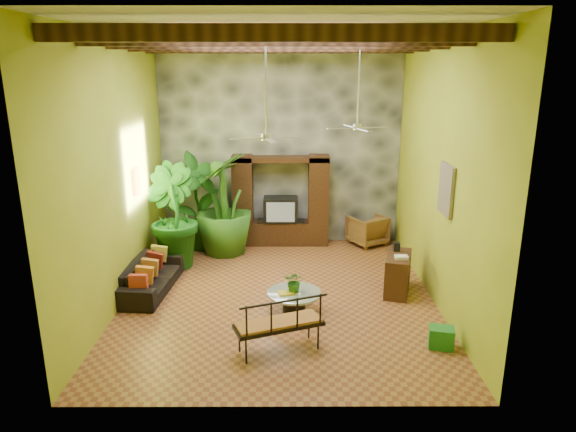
{
  "coord_description": "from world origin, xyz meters",
  "views": [
    {
      "loc": [
        0.15,
        -9.38,
        4.36
      ],
      "look_at": [
        0.18,
        0.2,
        1.59
      ],
      "focal_mm": 32.0,
      "sensor_mm": 36.0,
      "label": 1
    }
  ],
  "objects_px": {
    "side_console": "(398,274)",
    "tall_plant_a": "(197,202)",
    "coffee_table": "(294,299)",
    "green_bin": "(441,337)",
    "sofa": "(150,276)",
    "ceiling_fan_front": "(266,125)",
    "wicker_armchair": "(367,230)",
    "tall_plant_b": "(171,216)",
    "entertainment_center": "(281,207)",
    "iron_bench": "(279,322)",
    "tall_plant_c": "(224,204)",
    "ceiling_fan_back": "(358,117)"
  },
  "relations": [
    {
      "from": "iron_bench",
      "to": "green_bin",
      "type": "bearing_deg",
      "value": -17.11
    },
    {
      "from": "wicker_armchair",
      "to": "green_bin",
      "type": "distance_m",
      "value": 5.1
    },
    {
      "from": "ceiling_fan_back",
      "to": "entertainment_center",
      "type": "bearing_deg",
      "value": 129.57
    },
    {
      "from": "entertainment_center",
      "to": "tall_plant_a",
      "type": "distance_m",
      "value": 2.1
    },
    {
      "from": "wicker_armchair",
      "to": "tall_plant_a",
      "type": "relative_size",
      "value": 0.35
    },
    {
      "from": "sofa",
      "to": "iron_bench",
      "type": "relative_size",
      "value": 1.4
    },
    {
      "from": "ceiling_fan_back",
      "to": "tall_plant_b",
      "type": "height_order",
      "value": "ceiling_fan_back"
    },
    {
      "from": "wicker_armchair",
      "to": "tall_plant_a",
      "type": "xyz_separation_m",
      "value": [
        -4.25,
        -0.37,
        0.84
      ]
    },
    {
      "from": "ceiling_fan_back",
      "to": "wicker_armchair",
      "type": "distance_m",
      "value": 3.62
    },
    {
      "from": "coffee_table",
      "to": "green_bin",
      "type": "bearing_deg",
      "value": -27.95
    },
    {
      "from": "wicker_armchair",
      "to": "green_bin",
      "type": "xyz_separation_m",
      "value": [
        0.44,
        -5.07,
        -0.21
      ]
    },
    {
      "from": "green_bin",
      "to": "sofa",
      "type": "bearing_deg",
      "value": 157.03
    },
    {
      "from": "entertainment_center",
      "to": "ceiling_fan_back",
      "type": "height_order",
      "value": "ceiling_fan_back"
    },
    {
      "from": "green_bin",
      "to": "wicker_armchair",
      "type": "bearing_deg",
      "value": 94.91
    },
    {
      "from": "tall_plant_a",
      "to": "green_bin",
      "type": "distance_m",
      "value": 6.72
    },
    {
      "from": "coffee_table",
      "to": "iron_bench",
      "type": "height_order",
      "value": "iron_bench"
    },
    {
      "from": "sofa",
      "to": "ceiling_fan_front",
      "type": "bearing_deg",
      "value": -100.48
    },
    {
      "from": "sofa",
      "to": "iron_bench",
      "type": "distance_m",
      "value": 3.58
    },
    {
      "from": "sofa",
      "to": "green_bin",
      "type": "bearing_deg",
      "value": -108.33
    },
    {
      "from": "wicker_armchair",
      "to": "side_console",
      "type": "bearing_deg",
      "value": 62.12
    },
    {
      "from": "ceiling_fan_back",
      "to": "side_console",
      "type": "relative_size",
      "value": 1.87
    },
    {
      "from": "tall_plant_a",
      "to": "side_console",
      "type": "height_order",
      "value": "tall_plant_a"
    },
    {
      "from": "entertainment_center",
      "to": "tall_plant_b",
      "type": "distance_m",
      "value": 2.87
    },
    {
      "from": "entertainment_center",
      "to": "iron_bench",
      "type": "xyz_separation_m",
      "value": [
        0.02,
        -5.28,
        -0.42
      ]
    },
    {
      "from": "side_console",
      "to": "iron_bench",
      "type": "bearing_deg",
      "value": -119.32
    },
    {
      "from": "tall_plant_c",
      "to": "side_console",
      "type": "xyz_separation_m",
      "value": [
        3.73,
        -2.34,
        -0.83
      ]
    },
    {
      "from": "entertainment_center",
      "to": "side_console",
      "type": "distance_m",
      "value": 3.86
    },
    {
      "from": "iron_bench",
      "to": "side_console",
      "type": "bearing_deg",
      "value": 23.53
    },
    {
      "from": "tall_plant_c",
      "to": "green_bin",
      "type": "distance_m",
      "value": 6.09
    },
    {
      "from": "entertainment_center",
      "to": "tall_plant_c",
      "type": "bearing_deg",
      "value": -154.31
    },
    {
      "from": "ceiling_fan_front",
      "to": "tall_plant_c",
      "type": "relative_size",
      "value": 0.76
    },
    {
      "from": "side_console",
      "to": "tall_plant_a",
      "type": "bearing_deg",
      "value": 166.1
    },
    {
      "from": "entertainment_center",
      "to": "side_console",
      "type": "relative_size",
      "value": 2.42
    },
    {
      "from": "entertainment_center",
      "to": "sofa",
      "type": "xyz_separation_m",
      "value": [
        -2.61,
        -2.88,
        -0.66
      ]
    },
    {
      "from": "entertainment_center",
      "to": "tall_plant_a",
      "type": "xyz_separation_m",
      "value": [
        -2.04,
        -0.41,
        0.25
      ]
    },
    {
      "from": "coffee_table",
      "to": "iron_bench",
      "type": "relative_size",
      "value": 0.67
    },
    {
      "from": "entertainment_center",
      "to": "iron_bench",
      "type": "distance_m",
      "value": 5.3
    },
    {
      "from": "entertainment_center",
      "to": "iron_bench",
      "type": "bearing_deg",
      "value": -89.73
    },
    {
      "from": "ceiling_fan_back",
      "to": "iron_bench",
      "type": "xyz_separation_m",
      "value": [
        -1.58,
        -3.35,
        -2.86
      ]
    },
    {
      "from": "tall_plant_b",
      "to": "side_console",
      "type": "height_order",
      "value": "tall_plant_b"
    },
    {
      "from": "entertainment_center",
      "to": "coffee_table",
      "type": "bearing_deg",
      "value": -85.76
    },
    {
      "from": "iron_bench",
      "to": "side_console",
      "type": "xyz_separation_m",
      "value": [
        2.35,
        2.3,
        -0.15
      ]
    },
    {
      "from": "tall_plant_a",
      "to": "iron_bench",
      "type": "relative_size",
      "value": 1.64
    },
    {
      "from": "ceiling_fan_back",
      "to": "sofa",
      "type": "xyz_separation_m",
      "value": [
        -4.21,
        -0.95,
        -3.1
      ]
    },
    {
      "from": "entertainment_center",
      "to": "tall_plant_a",
      "type": "bearing_deg",
      "value": -168.61
    },
    {
      "from": "iron_bench",
      "to": "coffee_table",
      "type": "bearing_deg",
      "value": 58.79
    },
    {
      "from": "wicker_armchair",
      "to": "tall_plant_b",
      "type": "bearing_deg",
      "value": -13.64
    },
    {
      "from": "ceiling_fan_front",
      "to": "coffee_table",
      "type": "relative_size",
      "value": 1.86
    },
    {
      "from": "coffee_table",
      "to": "green_bin",
      "type": "distance_m",
      "value": 2.68
    },
    {
      "from": "sofa",
      "to": "iron_bench",
      "type": "xyz_separation_m",
      "value": [
        2.64,
        -2.4,
        0.24
      ]
    }
  ]
}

